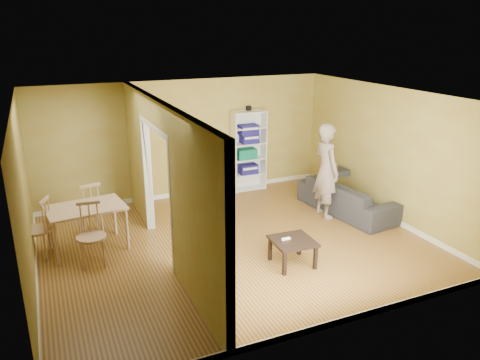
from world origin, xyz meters
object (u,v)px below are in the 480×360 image
chair_left (37,228)px  chair_near (91,235)px  coffee_table (293,244)px  dining_table (86,211)px  sofa (347,193)px  bookshelf (248,151)px  chair_far (89,208)px  person (327,163)px

chair_left → chair_near: bearing=73.3°
coffee_table → chair_near: size_ratio=0.63×
coffee_table → dining_table: 3.51m
sofa → coffee_table: 2.62m
bookshelf → dining_table: bookshelf is taller
coffee_table → chair_left: bearing=152.8°
dining_table → chair_far: chair_far is taller
person → dining_table: 4.59m
chair_left → chair_far: size_ratio=1.00×
person → chair_near: (-4.55, -0.26, -0.61)m
person → bookshelf: (-0.73, 2.14, -0.19)m
bookshelf → chair_near: bookshelf is taller
dining_table → chair_near: bearing=-90.0°
dining_table → chair_far: (0.11, 0.62, -0.19)m
sofa → chair_far: chair_far is taller
person → chair_far: (-4.44, 0.98, -0.61)m
sofa → person: bearing=79.0°
coffee_table → chair_near: bearing=156.5°
chair_left → chair_near: 1.01m
sofa → person: person is taller
coffee_table → chair_far: size_ratio=0.63×
coffee_table → dining_table: bearing=147.3°
sofa → person: 0.88m
sofa → bookshelf: (-1.25, 2.18, 0.51)m
chair_near → dining_table: bearing=95.8°
dining_table → chair_near: chair_near is taller
chair_left → sofa: bearing=108.5°
chair_left → coffee_table: bearing=85.3°
bookshelf → chair_left: bearing=-159.1°
coffee_table → person: bearing=43.6°
bookshelf → chair_left: 4.95m
person → bookshelf: bearing=20.8°
chair_left → chair_near: size_ratio=1.00×
chair_left → chair_far: bearing=146.0°
coffee_table → chair_far: chair_far is taller
person → coffee_table: bearing=135.7°
dining_table → chair_far: 0.66m
sofa → dining_table: sofa is taller
person → dining_table: (-4.55, 0.35, -0.42)m
sofa → chair_left: chair_left is taller
sofa → chair_near: bearing=85.0°
dining_table → chair_far: bearing=80.0°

